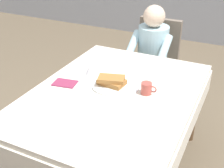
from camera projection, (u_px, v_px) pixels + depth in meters
The scene contains 11 objects.
dining_table_main at pixel (114, 103), 2.15m from camera, with size 1.12×1.52×0.74m.
chair_diner at pixel (155, 58), 3.16m from camera, with size 0.44×0.45×0.93m.
diner_person at pixel (151, 51), 2.97m from camera, with size 0.40×0.43×1.12m.
plate_breakfast at pixel (111, 86), 2.17m from camera, with size 0.28×0.28×0.02m, color white.
breakfast_stack at pixel (112, 81), 2.16m from camera, with size 0.21×0.16×0.06m.
cup_coffee at pixel (147, 88), 2.06m from camera, with size 0.11×0.08×0.08m.
syrup_pitcher at pixel (90, 70), 2.33m from camera, with size 0.08×0.08×0.07m.
fork_left_of_plate at pixel (87, 82), 2.23m from camera, with size 0.18×0.01×0.01m, color silver.
knife_right_of_plate at pixel (135, 94), 2.08m from camera, with size 0.20×0.01×0.01m, color silver.
spoon_near_edge at pixel (95, 112), 1.88m from camera, with size 0.15×0.01×0.01m, color silver.
napkin_folded at pixel (65, 83), 2.21m from camera, with size 0.17×0.12×0.01m, color #8C2D4C.
Camera 1 is at (0.78, -1.65, 1.79)m, focal length 47.77 mm.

